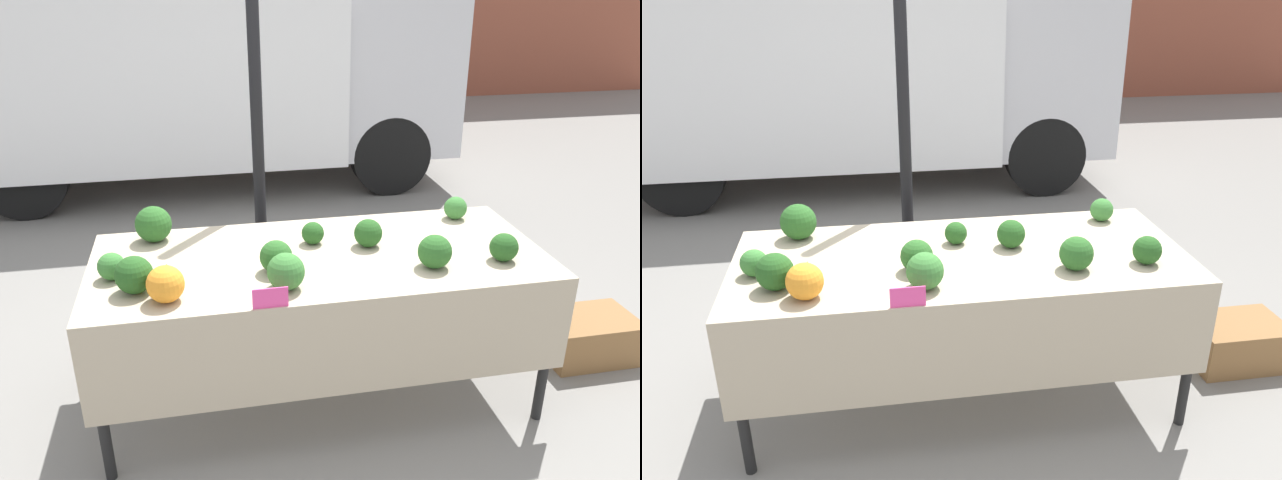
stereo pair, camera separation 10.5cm
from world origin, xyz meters
TOP-DOWN VIEW (x-y plane):
  - ground_plane at (0.00, 0.00)m, footprint 40.00×40.00m
  - tent_pole at (-0.20, 0.81)m, footprint 0.07×0.07m
  - parked_truck at (-0.62, 3.96)m, footprint 5.01×2.14m
  - market_table at (0.00, -0.07)m, footprint 2.20×0.95m
  - orange_cauliflower at (-0.72, -0.32)m, footprint 0.16×0.16m
  - romanesco_head at (-0.72, -0.17)m, footprint 0.12×0.12m
  - broccoli_head_0 at (0.85, -0.23)m, footprint 0.14×0.14m
  - broccoli_head_1 at (-0.23, -0.14)m, footprint 0.15×0.15m
  - broccoli_head_2 at (0.83, 0.32)m, footprint 0.13×0.13m
  - broccoli_head_3 at (-0.80, 0.34)m, footprint 0.18×0.18m
  - broccoli_head_4 at (-0.86, -0.21)m, footprint 0.17×0.17m
  - broccoli_head_5 at (0.50, -0.24)m, footprint 0.16×0.16m
  - broccoli_head_6 at (-0.21, -0.31)m, footprint 0.17×0.17m
  - broccoli_head_7 at (-0.01, 0.14)m, footprint 0.11×0.11m
  - broccoli_head_8 at (-0.97, -0.07)m, footprint 0.13×0.13m
  - broccoli_head_9 at (0.26, 0.06)m, footprint 0.14×0.14m
  - price_sign at (-0.30, -0.46)m, footprint 0.15×0.01m
  - produce_crate at (1.61, 0.04)m, footprint 0.51×0.36m

SIDE VIEW (x-z plane):
  - ground_plane at x=0.00m, z-range 0.00..0.00m
  - produce_crate at x=1.61m, z-range 0.00..0.26m
  - market_table at x=0.00m, z-range 0.32..1.14m
  - price_sign at x=-0.30m, z-range 0.82..0.91m
  - romanesco_head at x=-0.72m, z-range 0.82..0.92m
  - broccoli_head_7 at x=-0.01m, z-range 0.82..0.93m
  - broccoli_head_8 at x=-0.97m, z-range 0.82..0.95m
  - broccoli_head_2 at x=0.83m, z-range 0.82..0.95m
  - broccoli_head_0 at x=0.85m, z-range 0.82..0.96m
  - broccoli_head_9 at x=0.26m, z-range 0.82..0.96m
  - broccoli_head_1 at x=-0.23m, z-range 0.82..0.97m
  - broccoli_head_5 at x=0.50m, z-range 0.82..0.98m
  - orange_cauliflower at x=-0.72m, z-range 0.82..0.98m
  - broccoli_head_4 at x=-0.86m, z-range 0.82..0.99m
  - broccoli_head_6 at x=-0.21m, z-range 0.82..0.99m
  - broccoli_head_3 at x=-0.80m, z-range 0.82..1.01m
  - tent_pole at x=-0.20m, z-range 0.00..2.52m
  - parked_truck at x=-0.62m, z-range 0.10..2.59m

